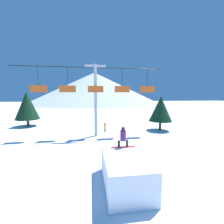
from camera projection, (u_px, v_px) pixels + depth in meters
ground_plane at (143, 190)px, 7.72m from camera, size 220.00×220.00×0.00m
mountain_ridge at (94, 88)px, 89.97m from camera, size 75.91×75.91×18.13m
snow_ramp at (125, 171)px, 8.03m from camera, size 2.26×3.87×1.63m
snowboarder at (123, 137)px, 9.20m from camera, size 1.47×0.34×1.29m
chairlift at (96, 92)px, 17.36m from camera, size 18.37×0.44×8.37m
pine_tree_near at (161, 109)px, 20.43m from camera, size 3.07×3.07×4.69m
pine_tree_far at (27, 106)px, 23.08m from camera, size 3.53×3.53×5.38m
distant_skier at (105, 127)px, 19.81m from camera, size 0.24×0.24×1.23m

